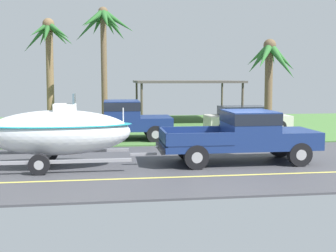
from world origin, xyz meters
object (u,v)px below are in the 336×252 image
Objects in this scene: boat_on_trailer at (58,132)px; parked_sedan_near at (246,119)px; palm_tree_near_left at (50,48)px; palm_tree_near_right at (104,33)px; pickup_truck_towing at (248,134)px; palm_tree_mid at (270,66)px; parked_pickup_background at (121,119)px; carport_awning at (186,82)px.

boat_on_trailer is 12.46m from parked_sedan_near.
palm_tree_near_left is (-1.71, 11.48, 3.48)m from boat_on_trailer.
palm_tree_near_left is at bearing 98.47° from boat_on_trailer.
palm_tree_near_right reaches higher than palm_tree_near_left.
pickup_truck_towing is 1.22× the size of parked_sedan_near.
palm_tree_mid is (9.44, 5.79, 2.33)m from boat_on_trailer.
parked_pickup_background is 0.83× the size of palm_tree_near_right.
boat_on_trailer is at bearing -111.18° from parked_pickup_background.
parked_pickup_background is 1.22× the size of parked_sedan_near.
pickup_truck_towing is 14.55m from palm_tree_near_left.
pickup_truck_towing is 0.88× the size of palm_tree_near_left.
boat_on_trailer reaches higher than parked_sedan_near.
palm_tree_near_left reaches higher than carport_awning.
boat_on_trailer is 10.39m from palm_tree_near_right.
boat_on_trailer is 1.22× the size of palm_tree_mid.
carport_awning reaches higher than pickup_truck_towing.
palm_tree_mid is at bearing 31.53° from boat_on_trailer.
palm_tree_near_left is (-8.16, 11.48, 3.65)m from pickup_truck_towing.
palm_tree_near_right is (1.47, 9.41, 4.16)m from boat_on_trailer.
carport_awning reaches higher than boat_on_trailer.
carport_awning is 1.06× the size of palm_tree_near_left.
parked_sedan_near is 3.87m from palm_tree_mid.
boat_on_trailer reaches higher than pickup_truck_towing.
parked_pickup_background is 7.64m from palm_tree_mid.
pickup_truck_towing is 6.45m from boat_on_trailer.
palm_tree_near_right is at bearing 155.56° from palm_tree_mid.
palm_tree_near_left reaches higher than parked_sedan_near.
parked_pickup_background is at bearing -119.76° from carport_awning.
parked_pickup_background is at bearing 126.79° from pickup_truck_towing.
boat_on_trailer is 0.93× the size of palm_tree_near_left.
pickup_truck_towing is 0.83× the size of palm_tree_near_right.
pickup_truck_towing is 1.00× the size of parked_pickup_background.
pickup_truck_towing is at bearing 0.00° from boat_on_trailer.
parked_pickup_background is 1.16× the size of palm_tree_mid.
parked_sedan_near is 0.95× the size of palm_tree_mid.
palm_tree_mid reaches higher than parked_sedan_near.
boat_on_trailer is 1.29× the size of parked_sedan_near.
palm_tree_near_right is (-0.74, 3.73, 4.29)m from parked_pickup_background.
palm_tree_near_left is 1.32× the size of palm_tree_mid.
palm_tree_mid is at bearing -84.27° from parked_sedan_near.
palm_tree_mid reaches higher than pickup_truck_towing.
palm_tree_mid is at bearing 62.73° from pickup_truck_towing.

